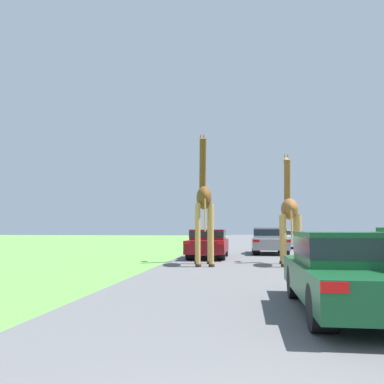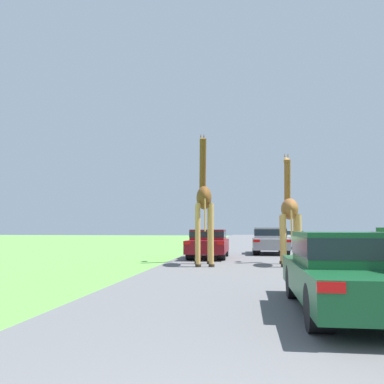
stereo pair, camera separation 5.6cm
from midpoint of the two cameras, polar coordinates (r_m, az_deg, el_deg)
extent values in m
cube|color=#5B5B5E|center=(31.51, 8.35, -7.63)|extent=(7.24, 120.00, 0.00)
cylinder|color=tan|center=(16.19, 0.84, -5.97)|extent=(0.17, 0.17, 2.33)
cylinder|color=#2D2319|center=(16.24, 0.84, -9.90)|extent=(0.22, 0.22, 0.10)
cylinder|color=tan|center=(16.21, 2.57, -5.96)|extent=(0.17, 0.17, 2.33)
cylinder|color=#2D2319|center=(16.26, 2.59, -9.89)|extent=(0.22, 0.22, 0.10)
cylinder|color=tan|center=(14.94, 0.97, -6.04)|extent=(0.17, 0.17, 2.33)
cylinder|color=#2D2319|center=(15.00, 0.98, -10.29)|extent=(0.22, 0.22, 0.10)
cylinder|color=tan|center=(14.96, 2.85, -6.03)|extent=(0.17, 0.17, 2.33)
cylinder|color=#2D2319|center=(15.02, 2.87, -10.28)|extent=(0.22, 0.22, 0.10)
ellipsoid|color=brown|center=(15.62, 1.79, -0.83)|extent=(0.83, 1.85, 0.89)
cylinder|color=brown|center=(16.80, 1.62, 3.54)|extent=(0.41, 1.01, 2.32)
ellipsoid|color=tan|center=(17.47, 1.55, 7.07)|extent=(0.32, 0.59, 0.30)
cylinder|color=tan|center=(14.74, 1.94, -3.06)|extent=(0.06, 0.06, 1.28)
cone|color=brown|center=(17.36, 1.35, 7.94)|extent=(0.07, 0.07, 0.16)
cone|color=brown|center=(17.36, 1.79, 7.93)|extent=(0.07, 0.07, 0.16)
cylinder|color=tan|center=(16.61, 12.63, -6.53)|extent=(0.19, 0.19, 1.92)
cylinder|color=#2D2319|center=(16.66, 12.70, -9.63)|extent=(0.25, 0.25, 0.11)
cylinder|color=tan|center=(16.65, 14.50, -6.49)|extent=(0.19, 0.19, 1.92)
cylinder|color=#2D2319|center=(16.69, 14.57, -9.59)|extent=(0.25, 0.25, 0.11)
cylinder|color=tan|center=(15.25, 12.87, -6.66)|extent=(0.19, 0.19, 1.92)
cylinder|color=#2D2319|center=(15.31, 12.94, -10.04)|extent=(0.25, 0.25, 0.11)
cylinder|color=tan|center=(15.29, 14.91, -6.61)|extent=(0.19, 0.19, 1.92)
cylinder|color=#2D2319|center=(15.34, 14.99, -9.98)|extent=(0.25, 0.25, 0.11)
ellipsoid|color=brown|center=(15.96, 13.63, -2.34)|extent=(0.71, 1.96, 0.80)
cylinder|color=brown|center=(17.07, 13.33, 1.30)|extent=(0.28, 0.84, 1.90)
ellipsoid|color=tan|center=(17.60, 13.19, 4.24)|extent=(0.26, 0.57, 0.30)
cylinder|color=tan|center=(15.02, 13.90, -4.18)|extent=(0.07, 0.07, 1.06)
cone|color=brown|center=(17.47, 12.99, 5.07)|extent=(0.07, 0.07, 0.16)
cone|color=brown|center=(17.48, 13.42, 5.08)|extent=(0.07, 0.07, 0.16)
cube|color=#144C28|center=(7.40, 21.36, -11.44)|extent=(1.77, 4.54, 0.52)
cube|color=#144C28|center=(7.35, 21.23, -7.34)|extent=(1.59, 2.04, 0.53)
cube|color=#19232D|center=(7.35, 21.22, -7.14)|extent=(1.61, 2.06, 0.32)
cube|color=red|center=(5.01, 19.27, -12.54)|extent=(0.32, 0.03, 0.13)
cylinder|color=black|center=(8.64, 14.56, -12.09)|extent=(0.35, 0.66, 0.66)
cylinder|color=black|center=(8.91, 23.84, -11.60)|extent=(0.35, 0.66, 0.66)
cylinder|color=black|center=(5.97, 17.75, -15.22)|extent=(0.35, 0.66, 0.66)
cube|color=silver|center=(30.37, 13.72, -6.60)|extent=(1.71, 4.30, 0.59)
cube|color=silver|center=(30.36, 13.70, -5.61)|extent=(1.54, 1.94, 0.45)
cube|color=#19232D|center=(30.36, 13.70, -5.57)|extent=(1.56, 1.96, 0.27)
cube|color=red|center=(28.15, 12.74, -6.32)|extent=(0.31, 0.03, 0.14)
cube|color=red|center=(28.30, 15.59, -6.25)|extent=(0.31, 0.03, 0.14)
cylinder|color=black|center=(31.60, 12.25, -7.02)|extent=(0.34, 0.60, 0.60)
cylinder|color=black|center=(31.74, 14.73, -6.96)|extent=(0.34, 0.60, 0.60)
cylinder|color=black|center=(29.03, 12.64, -7.19)|extent=(0.34, 0.60, 0.60)
cylinder|color=black|center=(29.18, 15.34, -7.12)|extent=(0.34, 0.60, 0.60)
cube|color=gray|center=(23.12, 10.94, -7.10)|extent=(1.89, 4.19, 0.57)
cube|color=gray|center=(23.11, 10.92, -5.66)|extent=(1.70, 1.89, 0.59)
cube|color=#19232D|center=(23.11, 10.92, -5.59)|extent=(1.72, 1.90, 0.35)
cube|color=red|center=(20.98, 9.12, -6.78)|extent=(0.34, 0.03, 0.14)
cube|color=red|center=(21.07, 13.37, -6.70)|extent=(0.34, 0.03, 0.14)
cylinder|color=black|center=(24.36, 8.99, -7.58)|extent=(0.38, 0.68, 0.68)
cylinder|color=black|center=(24.43, 12.58, -7.51)|extent=(0.38, 0.68, 0.68)
cylinder|color=black|center=(21.85, 9.13, -7.86)|extent=(0.38, 0.68, 0.68)
cylinder|color=black|center=(21.93, 13.13, -7.78)|extent=(0.38, 0.68, 0.68)
cube|color=maroon|center=(19.47, 2.42, -7.56)|extent=(1.74, 4.35, 0.58)
cube|color=maroon|center=(19.46, 2.41, -6.00)|extent=(1.57, 1.96, 0.48)
cube|color=#19232D|center=(19.46, 2.41, -5.92)|extent=(1.58, 1.98, 0.29)
cube|color=red|center=(17.38, -0.63, -7.17)|extent=(0.31, 0.03, 0.14)
cube|color=red|center=(17.23, 4.11, -7.17)|extent=(0.31, 0.03, 0.14)
cylinder|color=black|center=(20.86, 0.83, -8.06)|extent=(0.35, 0.67, 0.67)
cylinder|color=black|center=(20.73, 4.69, -8.06)|extent=(0.35, 0.67, 0.67)
cylinder|color=black|center=(18.27, -0.17, -8.47)|extent=(0.35, 0.67, 0.67)
cylinder|color=black|center=(18.13, 4.24, -8.49)|extent=(0.35, 0.67, 0.67)
camera|label=1|loc=(0.03, -89.90, -0.01)|focal=38.00mm
camera|label=2|loc=(0.03, 90.10, 0.01)|focal=38.00mm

